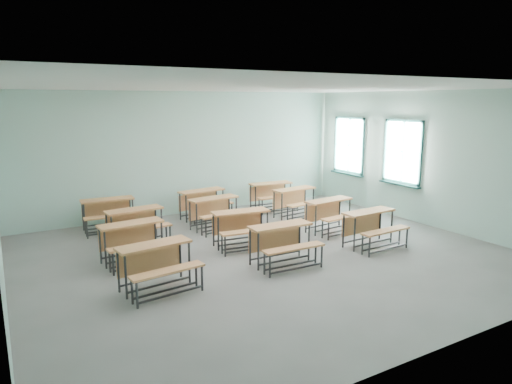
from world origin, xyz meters
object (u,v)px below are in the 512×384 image
desk_unit_r0c2 (372,223)px  desk_unit_r1c1 (242,223)px  desk_unit_r2c0 (136,221)px  desk_unit_r0c1 (283,239)px  desk_unit_r0c0 (157,260)px  desk_unit_r1c2 (332,211)px  desk_unit_r2c1 (216,208)px  desk_unit_r3c2 (272,192)px  desk_unit_r2c2 (297,198)px  desk_unit_r1c0 (133,236)px  desk_unit_r3c0 (109,210)px  desk_unit_r3c1 (204,200)px

desk_unit_r0c2 → desk_unit_r1c1: 2.66m
desk_unit_r2c0 → desk_unit_r0c1: bearing=-58.1°
desk_unit_r0c0 → desk_unit_r0c2: (4.51, -0.07, 0.00)m
desk_unit_r0c0 → desk_unit_r1c2: same height
desk_unit_r0c1 → desk_unit_r2c1: bearing=92.8°
desk_unit_r1c1 → desk_unit_r3c2: (2.27, 2.47, 0.00)m
desk_unit_r0c2 → desk_unit_r2c1: 3.57m
desk_unit_r1c2 → desk_unit_r2c2: size_ratio=0.99×
desk_unit_r0c0 → desk_unit_r1c1: 2.54m
desk_unit_r2c2 → desk_unit_r3c2: (-0.10, 1.01, 0.00)m
desk_unit_r0c2 → desk_unit_r1c0: (-4.49, 1.53, 0.00)m
desk_unit_r3c2 → desk_unit_r3c0: bearing=-177.0°
desk_unit_r1c0 → desk_unit_r3c1: bearing=38.3°
desk_unit_r1c0 → desk_unit_r0c1: bearing=-37.7°
desk_unit_r0c0 → desk_unit_r3c0: 3.84m
desk_unit_r1c1 → desk_unit_r0c2: bearing=-22.9°
desk_unit_r0c1 → desk_unit_r3c1: (0.09, 3.76, 0.00)m
desk_unit_r1c1 → desk_unit_r2c2: size_ratio=1.00×
desk_unit_r1c2 → desk_unit_r2c2: same height
desk_unit_r2c1 → desk_unit_r3c0: (-2.20, 1.12, 0.00)m
desk_unit_r1c0 → desk_unit_r3c2: same height
desk_unit_r1c0 → desk_unit_r1c2: bearing=-8.1°
desk_unit_r0c1 → desk_unit_r1c2: 2.49m
desk_unit_r0c2 → desk_unit_r3c1: (-2.08, 3.79, 0.00)m
desk_unit_r0c0 → desk_unit_r2c1: same height
desk_unit_r1c2 → desk_unit_r2c1: bearing=139.7°
desk_unit_r0c2 → desk_unit_r3c0: 5.90m
desk_unit_r0c2 → desk_unit_r1c1: size_ratio=0.96×
desk_unit_r2c1 → desk_unit_r2c2: (2.29, -0.01, 0.00)m
desk_unit_r0c0 → desk_unit_r3c1: 4.44m
desk_unit_r2c1 → desk_unit_r3c2: size_ratio=1.02×
desk_unit_r1c0 → desk_unit_r3c0: size_ratio=1.01×
desk_unit_r1c0 → desk_unit_r3c0: same height
desk_unit_r1c2 → desk_unit_r2c0: same height
desk_unit_r0c1 → desk_unit_r3c0: bearing=121.7°
desk_unit_r1c0 → desk_unit_r2c2: (4.57, 1.26, 0.00)m
desk_unit_r1c0 → desk_unit_r3c1: size_ratio=0.98×
desk_unit_r0c2 → desk_unit_r2c1: (-2.22, 2.79, 0.00)m
desk_unit_r1c2 → desk_unit_r1c0: bearing=171.1°
desk_unit_r1c0 → desk_unit_r1c1: 2.20m
desk_unit_r0c1 → desk_unit_r1c2: size_ratio=0.96×
desk_unit_r0c2 → desk_unit_r3c1: bearing=115.9°
desk_unit_r1c1 → desk_unit_r1c2: (2.29, -0.05, 0.00)m
desk_unit_r2c2 → desk_unit_r3c0: size_ratio=1.03×
desk_unit_r2c0 → desk_unit_r3c1: same height
desk_unit_r0c2 → desk_unit_r0c1: bearing=176.4°
desk_unit_r0c2 → desk_unit_r3c2: size_ratio=0.98×
desk_unit_r2c1 → desk_unit_r2c0: bearing=180.0°
desk_unit_r2c1 → desk_unit_r3c1: size_ratio=0.99×
desk_unit_r0c1 → desk_unit_r3c0: 4.49m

